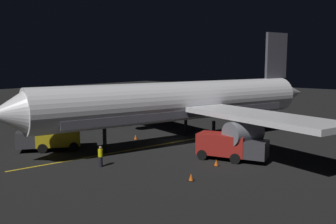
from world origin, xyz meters
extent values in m
cube|color=black|center=(0.00, 0.00, -0.10)|extent=(180.00, 180.00, 0.20)
cube|color=gold|center=(1.22, 4.00, 0.00)|extent=(5.48, 26.90, 0.01)
cylinder|color=white|center=(0.00, 0.00, 4.46)|extent=(12.69, 31.70, 4.10)
cube|color=#4C4C56|center=(0.00, 0.00, 3.33)|extent=(11.18, 27.06, 0.74)
cone|color=white|center=(4.71, 16.47, 4.46)|extent=(4.77, 4.26, 4.02)
cone|color=white|center=(-4.88, -17.06, 4.46)|extent=(4.90, 5.75, 3.69)
cube|color=#4C4C56|center=(-4.10, -14.33, 9.34)|extent=(1.34, 3.56, 5.66)
cube|color=white|center=(-9.75, 1.13, 3.84)|extent=(16.00, 8.81, 0.50)
cylinder|color=slate|center=(-8.69, 2.08, 2.44)|extent=(2.90, 3.65, 2.10)
cube|color=white|center=(8.88, -4.19, 3.84)|extent=(16.00, 8.81, 0.50)
cylinder|color=slate|center=(8.47, -2.83, 2.44)|extent=(2.90, 3.65, 2.10)
cylinder|color=black|center=(2.40, 8.41, 1.20)|extent=(0.45, 0.45, 2.41)
cylinder|color=black|center=(-3.08, -1.81, 1.20)|extent=(0.45, 0.45, 2.41)
cylinder|color=black|center=(1.65, -3.17, 1.20)|extent=(0.45, 0.45, 2.41)
cube|color=gold|center=(6.98, 10.38, 1.52)|extent=(4.13, 4.56, 2.14)
cube|color=#38383D|center=(8.73, 12.77, 1.20)|extent=(2.67, 2.63, 1.50)
cylinder|color=black|center=(7.83, 11.55, 0.45)|extent=(2.39, 2.09, 0.90)
cylinder|color=black|center=(6.12, 9.22, 0.45)|extent=(2.39, 2.09, 0.90)
cube|color=maroon|center=(-7.18, 3.05, 1.37)|extent=(4.65, 3.07, 1.83)
cube|color=#38383D|center=(-10.12, 2.32, 1.20)|extent=(2.23, 2.37, 1.50)
cylinder|color=black|center=(-8.63, 2.69, 0.45)|extent=(1.43, 2.46, 0.90)
cylinder|color=black|center=(-5.72, 3.42, 0.45)|extent=(1.43, 2.46, 0.90)
cylinder|color=black|center=(-0.83, 11.62, 0.42)|extent=(0.32, 0.32, 0.85)
cylinder|color=yellow|center=(-0.83, 11.62, 1.18)|extent=(0.40, 0.40, 0.65)
sphere|color=tan|center=(-0.83, 11.62, 1.62)|extent=(0.24, 0.24, 0.24)
cone|color=#EA590F|center=(-8.73, 9.77, 0.28)|extent=(0.36, 0.36, 0.55)
cube|color=black|center=(-8.73, 9.77, 0.01)|extent=(0.50, 0.50, 0.03)
cone|color=#EA590F|center=(7.79, 11.42, 0.28)|extent=(0.36, 0.36, 0.55)
cube|color=black|center=(7.79, 11.42, 0.01)|extent=(0.50, 0.50, 0.03)
cone|color=#EA590F|center=(-7.99, 5.26, 0.28)|extent=(0.36, 0.36, 0.55)
cube|color=black|center=(-7.99, 5.26, 0.01)|extent=(0.50, 0.50, 0.03)
cone|color=#EA590F|center=(4.68, 2.03, 0.28)|extent=(0.36, 0.36, 0.55)
cube|color=black|center=(4.68, 2.03, 0.01)|extent=(0.50, 0.50, 0.03)
camera|label=1|loc=(-24.57, 31.21, 8.67)|focal=40.37mm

